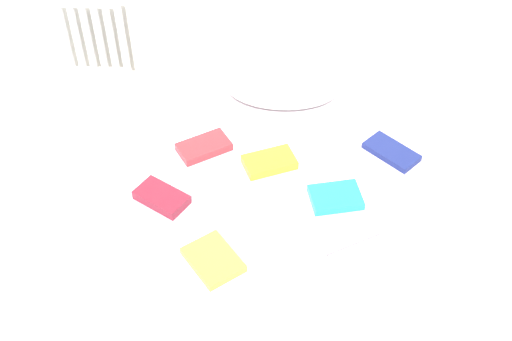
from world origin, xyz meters
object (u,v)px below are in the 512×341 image
at_px(textbook_white, 365,263).
at_px(textbook_navy, 392,152).
at_px(radiator, 94,39).
at_px(textbook_maroon, 162,197).
at_px(textbook_red, 204,147).
at_px(bed, 256,214).
at_px(textbook_teal, 336,197).
at_px(pillow, 283,86).
at_px(textbook_lime, 213,260).
at_px(textbook_orange, 269,162).

relative_size(textbook_white, textbook_navy, 1.01).
relative_size(radiator, textbook_maroon, 2.30).
distance_m(textbook_maroon, textbook_red, 0.35).
distance_m(textbook_maroon, textbook_navy, 1.04).
bearing_deg(textbook_white, bed, 104.30).
height_order(bed, radiator, radiator).
relative_size(radiator, textbook_teal, 2.39).
height_order(pillow, textbook_navy, pillow).
distance_m(pillow, textbook_teal, 0.71).
bearing_deg(bed, textbook_navy, 14.91).
relative_size(bed, textbook_navy, 8.31).
bearing_deg(textbook_maroon, textbook_teal, 34.98).
xyz_separation_m(textbook_maroon, textbook_teal, (0.72, 0.04, -0.00)).
relative_size(pillow, textbook_navy, 2.28).
relative_size(textbook_teal, textbook_red, 0.92).
height_order(radiator, textbook_lime, radiator).
height_order(radiator, textbook_red, radiator).
xyz_separation_m(radiator, textbook_orange, (1.05, -1.13, 0.14)).
relative_size(radiator, textbook_white, 2.06).
relative_size(bed, textbook_orange, 8.98).
relative_size(textbook_teal, textbook_navy, 0.87).
bearing_deg(textbook_orange, textbook_white, -77.09).
relative_size(textbook_lime, textbook_navy, 0.92).
bearing_deg(radiator, textbook_maroon, -66.08).
height_order(textbook_maroon, textbook_red, textbook_maroon).
xyz_separation_m(pillow, textbook_maroon, (-0.49, -0.71, -0.05)).
bearing_deg(textbook_navy, bed, -121.72).
distance_m(textbook_orange, textbook_teal, 0.34).
bearing_deg(pillow, textbook_maroon, -124.89).
bearing_deg(pillow, bed, -101.47).
bearing_deg(textbook_white, textbook_lime, 151.89).
height_order(pillow, textbook_white, pillow).
bearing_deg(textbook_red, pillow, 16.55).
height_order(pillow, textbook_orange, pillow).
xyz_separation_m(textbook_orange, textbook_navy, (0.54, 0.09, -0.00)).
bearing_deg(textbook_teal, textbook_lime, -156.60).
relative_size(textbook_orange, textbook_lime, 1.00).
xyz_separation_m(bed, textbook_lime, (-0.14, -0.48, 0.27)).
xyz_separation_m(bed, textbook_navy, (0.60, 0.16, 0.27)).
bearing_deg(textbook_orange, bed, -153.74).
xyz_separation_m(bed, textbook_teal, (0.34, -0.13, 0.27)).
distance_m(textbook_orange, textbook_lime, 0.58).
relative_size(textbook_maroon, textbook_lime, 0.98).
xyz_separation_m(textbook_white, textbook_navy, (0.16, 0.63, -0.01)).
bearing_deg(textbook_teal, textbook_orange, 132.88).
height_order(radiator, textbook_white, radiator).
xyz_separation_m(textbook_orange, textbook_teal, (0.28, -0.20, -0.00)).
bearing_deg(textbook_navy, textbook_white, -61.22).
relative_size(textbook_maroon, textbook_red, 0.96).
bearing_deg(textbook_orange, textbook_maroon, -174.34).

